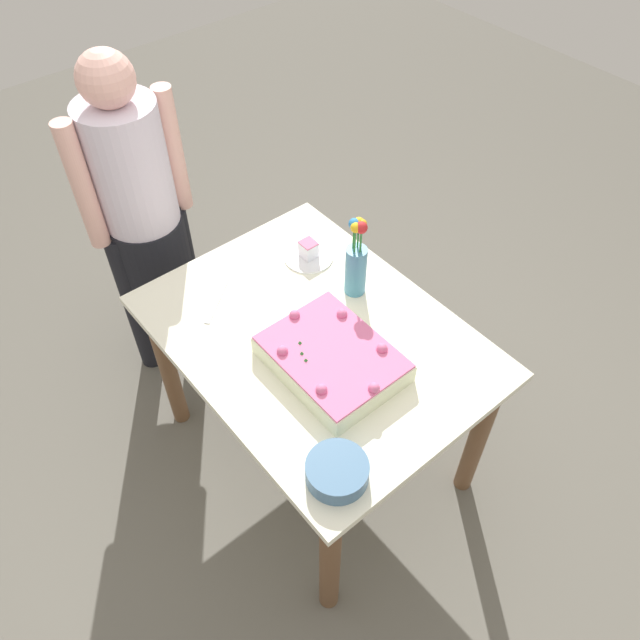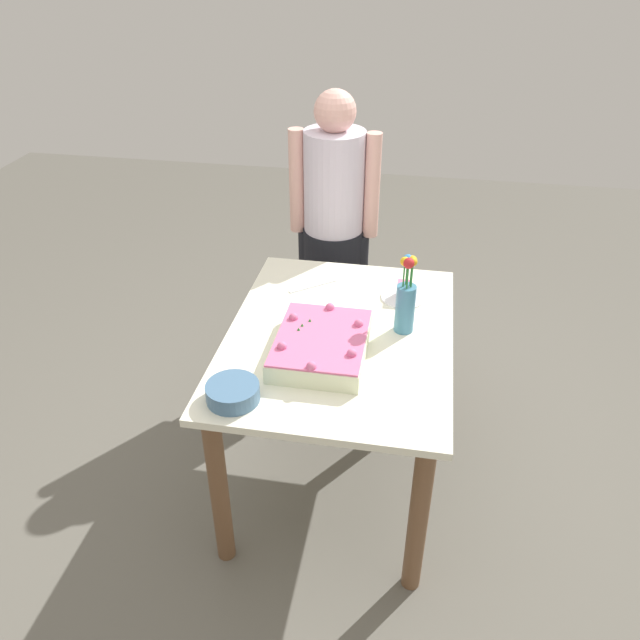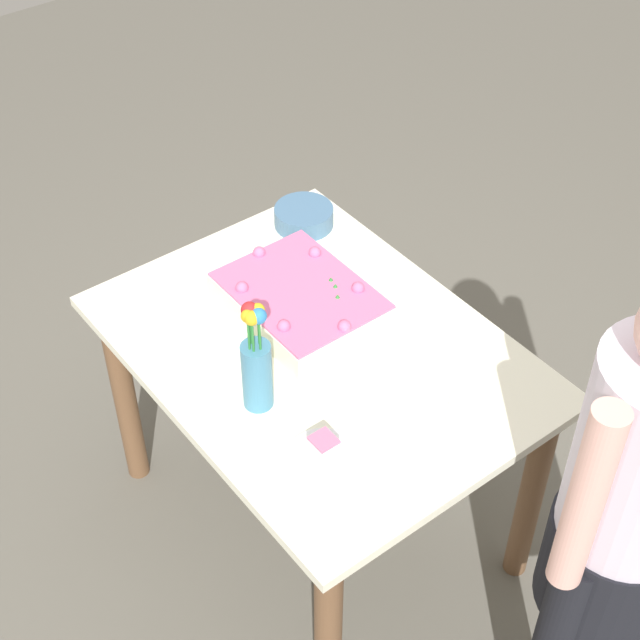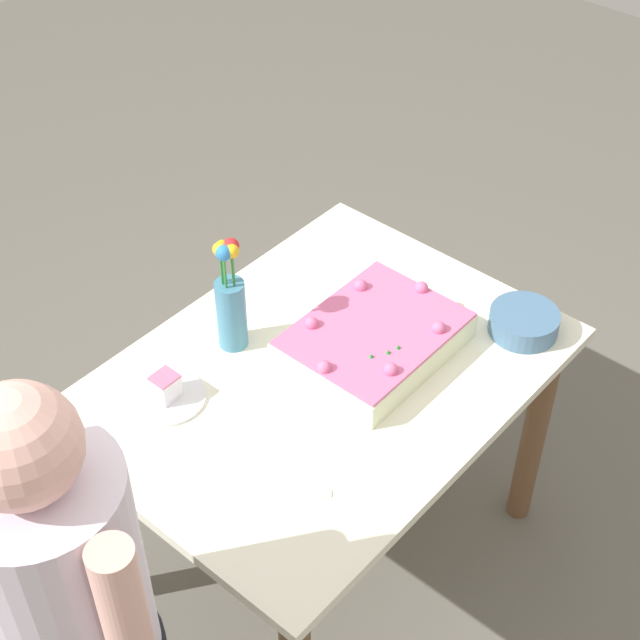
% 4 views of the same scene
% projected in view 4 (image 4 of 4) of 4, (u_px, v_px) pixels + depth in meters
% --- Properties ---
extents(ground_plane, '(8.00, 8.00, 0.00)m').
position_uv_depth(ground_plane, '(322.00, 550.00, 2.96)').
color(ground_plane, '#635F56').
extents(dining_table, '(1.18, 0.88, 0.76)m').
position_uv_depth(dining_table, '(323.00, 409.00, 2.54)').
color(dining_table, white).
rests_on(dining_table, ground_plane).
extents(sheet_cake, '(0.43, 0.33, 0.10)m').
position_uv_depth(sheet_cake, '(374.00, 339.00, 2.48)').
color(sheet_cake, '#EBF1C8').
rests_on(sheet_cake, dining_table).
extents(serving_plate_with_slice, '(0.19, 0.19, 0.08)m').
position_uv_depth(serving_plate_with_slice, '(167.00, 393.00, 2.37)').
color(serving_plate_with_slice, white).
rests_on(serving_plate_with_slice, dining_table).
extents(cake_knife, '(0.16, 0.19, 0.00)m').
position_uv_depth(cake_knife, '(279.00, 492.00, 2.17)').
color(cake_knife, silver).
rests_on(cake_knife, dining_table).
extents(flower_vase, '(0.08, 0.08, 0.33)m').
position_uv_depth(flower_vase, '(230.00, 302.00, 2.44)').
color(flower_vase, teal).
rests_on(flower_vase, dining_table).
extents(fruit_bowl, '(0.18, 0.18, 0.06)m').
position_uv_depth(fruit_bowl, '(524.00, 322.00, 2.55)').
color(fruit_bowl, '#486F93').
rests_on(fruit_bowl, dining_table).
extents(person_standing, '(0.31, 0.45, 1.49)m').
position_uv_depth(person_standing, '(78.00, 637.00, 1.81)').
color(person_standing, black).
rests_on(person_standing, ground_plane).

